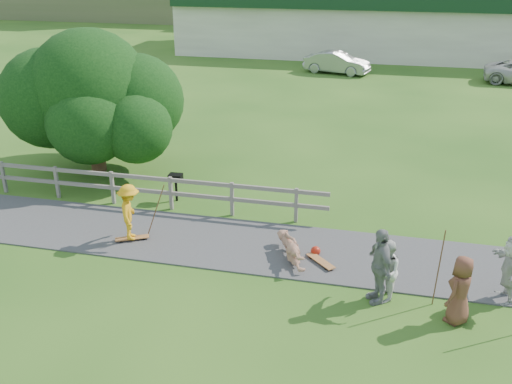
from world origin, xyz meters
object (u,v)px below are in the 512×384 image
skater_fallen (292,248)px  spectator_b (379,266)px  car_silver (337,63)px  skater_rider (130,215)px  spectator_c (460,290)px  spectator_d (511,269)px  bbq (176,187)px  tree (93,113)px  spectator_a (386,271)px

skater_fallen → spectator_b: (2.29, -1.45, 0.61)m
spectator_b → car_silver: (-3.68, 26.47, -0.23)m
skater_rider → spectator_c: 8.81m
spectator_d → bbq: bearing=-116.7°
spectator_c → bbq: (-8.39, 4.81, -0.34)m
spectator_d → tree: tree is taller
car_silver → bbq: (-2.96, -22.09, -0.24)m
spectator_c → car_silver: size_ratio=0.38×
tree → bbq: 4.64m
car_silver → spectator_b: bearing=-158.2°
skater_fallen → car_silver: size_ratio=0.42×
spectator_d → tree: (-13.43, 5.65, 1.34)m
spectator_c → bbq: spectator_c is taller
spectator_a → car_silver: size_ratio=0.36×
spectator_d → tree: bearing=-118.6°
skater_rider → spectator_c: skater_rider is taller
spectator_c → car_silver: spectator_c is taller
skater_fallen → tree: tree is taller
skater_rider → car_silver: bearing=-27.7°
spectator_d → bbq: (-9.60, 3.67, -0.38)m
spectator_b → bbq: (-6.64, 4.38, -0.47)m
spectator_a → car_silver: 26.65m
spectator_a → tree: (-10.63, 6.27, 1.42)m
skater_fallen → spectator_d: (5.25, -0.74, 0.52)m
spectator_b → car_silver: size_ratio=0.44×
spectator_a → spectator_d: (2.80, 0.62, 0.08)m
skater_rider → spectator_a: bearing=-121.1°
spectator_c → spectator_d: 1.66m
spectator_a → spectator_b: size_ratio=0.81×
spectator_c → spectator_d: bearing=167.1°
spectator_b → bbq: 7.96m
spectator_c → skater_rider: bearing=-68.4°
skater_rider → skater_fallen: (4.57, 0.03, -0.48)m
spectator_a → skater_rider: bearing=-106.9°
skater_rider → skater_fallen: size_ratio=0.90×
skater_rider → bbq: 2.99m
spectator_a → bbq: size_ratio=1.64×
skater_fallen → spectator_d: spectator_d is taller
skater_fallen → car_silver: bearing=68.5°
skater_rider → tree: tree is taller
spectator_c → spectator_a: bearing=-74.5°
spectator_a → spectator_c: (1.59, -0.53, 0.04)m
spectator_d → bbq: size_ratio=1.81×
spectator_b → bbq: size_ratio=2.01×
spectator_a → bbq: spectator_a is taller
spectator_d → spectator_c: bearing=-52.4°
car_silver → bbq: car_silver is taller
car_silver → tree: tree is taller
skater_fallen → spectator_a: 2.83m
skater_rider → spectator_d: bearing=-114.5°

